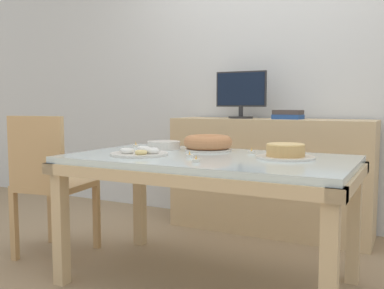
{
  "coord_description": "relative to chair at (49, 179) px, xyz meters",
  "views": [
    {
      "loc": [
        1.01,
        -2.12,
        1.01
      ],
      "look_at": [
        -0.1,
        -0.0,
        0.79
      ],
      "focal_mm": 40.0,
      "sensor_mm": 36.0,
      "label": 1
    }
  ],
  "objects": [
    {
      "name": "ground_plane",
      "position": [
        1.1,
        0.11,
        -0.52
      ],
      "size": [
        12.0,
        12.0,
        0.0
      ],
      "primitive_type": "plane",
      "color": "#997F60"
    },
    {
      "name": "plate_stack",
      "position": [
        0.69,
        0.32,
        0.23
      ],
      "size": [
        0.21,
        0.21,
        0.05
      ],
      "color": "silver",
      "rests_on": "dining_table"
    },
    {
      "name": "book_stack",
      "position": [
        1.24,
        1.25,
        0.41
      ],
      "size": [
        0.22,
        0.17,
        0.07
      ],
      "color": "#23478C",
      "rests_on": "sideboard"
    },
    {
      "name": "chair",
      "position": [
        0.0,
        0.0,
        0.0
      ],
      "size": [
        0.48,
        0.48,
        0.94
      ],
      "color": "tan",
      "rests_on": "ground"
    },
    {
      "name": "tealight_right_edge",
      "position": [
        1.16,
        -0.15,
        0.21
      ],
      "size": [
        0.04,
        0.04,
        0.04
      ],
      "color": "silver",
      "rests_on": "dining_table"
    },
    {
      "name": "tealight_near_cakes",
      "position": [
        1.27,
        0.33,
        0.21
      ],
      "size": [
        0.04,
        0.04,
        0.04
      ],
      "color": "silver",
      "rests_on": "dining_table"
    },
    {
      "name": "dining_table",
      "position": [
        1.1,
        0.11,
        0.11
      ],
      "size": [
        1.58,
        0.9,
        0.73
      ],
      "color": "silver",
      "rests_on": "ground"
    },
    {
      "name": "cake_golden_bundt",
      "position": [
        0.98,
        0.36,
        0.25
      ],
      "size": [
        0.3,
        0.3,
        0.1
      ],
      "color": "silver",
      "rests_on": "dining_table"
    },
    {
      "name": "tealight_centre",
      "position": [
        1.04,
        0.01,
        0.21
      ],
      "size": [
        0.04,
        0.04,
        0.04
      ],
      "color": "silver",
      "rests_on": "dining_table"
    },
    {
      "name": "computer_monitor",
      "position": [
        0.85,
        1.25,
        0.56
      ],
      "size": [
        0.42,
        0.2,
        0.38
      ],
      "color": "#262628",
      "rests_on": "sideboard"
    },
    {
      "name": "wall_back",
      "position": [
        1.1,
        1.55,
        0.78
      ],
      "size": [
        8.0,
        0.1,
        2.6
      ],
      "primitive_type": "cube",
      "color": "silver",
      "rests_on": "ground"
    },
    {
      "name": "tealight_left_edge",
      "position": [
        0.46,
        0.34,
        0.21
      ],
      "size": [
        0.04,
        0.04,
        0.04
      ],
      "color": "silver",
      "rests_on": "dining_table"
    },
    {
      "name": "pastry_platter",
      "position": [
        0.74,
        -0.03,
        0.22
      ],
      "size": [
        0.32,
        0.32,
        0.04
      ],
      "color": "silver",
      "rests_on": "dining_table"
    },
    {
      "name": "sideboard",
      "position": [
        1.1,
        1.25,
        -0.07
      ],
      "size": [
        1.57,
        0.44,
        0.9
      ],
      "color": "#D1B284",
      "rests_on": "ground"
    },
    {
      "name": "cake_chocolate_round",
      "position": [
        1.51,
        0.2,
        0.24
      ],
      "size": [
        0.31,
        0.31,
        0.08
      ],
      "color": "silver",
      "rests_on": "dining_table"
    }
  ]
}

